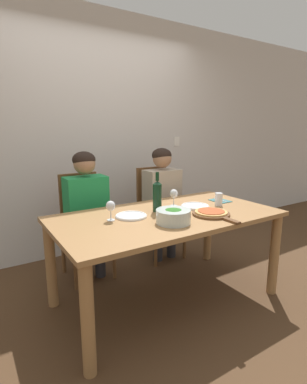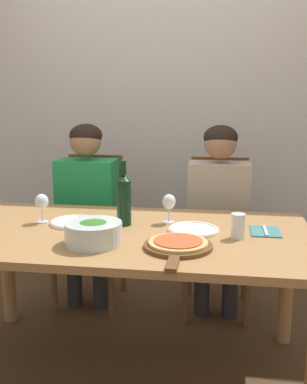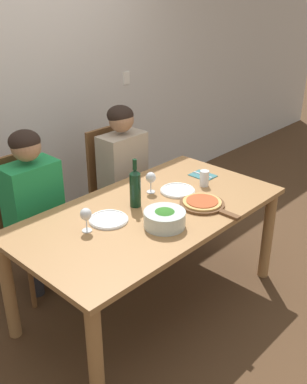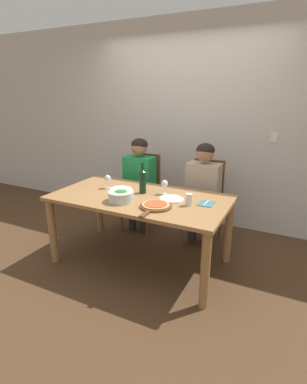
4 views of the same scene
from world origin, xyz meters
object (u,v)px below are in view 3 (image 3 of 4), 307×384
at_px(person_man, 124,165).
at_px(broccoli_bowl, 165,219).
at_px(pizza_on_board, 203,204).
at_px(water_tumbler, 204,178).
at_px(chair_right, 115,184).
at_px(dinner_plate_right, 178,190).
at_px(wine_glass_left, 86,215).
at_px(chair_left, 28,220).
at_px(wine_bottle, 135,187).
at_px(wine_glass_right, 151,178).
at_px(person_woman, 34,199).
at_px(dinner_plate_left, 109,219).
at_px(fork_on_napkin, 203,175).

height_order(person_man, broccoli_bowl, person_man).
height_order(pizza_on_board, water_tumbler, water_tumbler).
bearing_deg(chair_right, pizza_on_board, -98.83).
bearing_deg(dinner_plate_right, wine_glass_left, 177.14).
height_order(chair_left, wine_bottle, wine_bottle).
distance_m(broccoli_bowl, dinner_plate_right, 0.50).
xyz_separation_m(chair_left, person_man, (0.85, -0.12, 0.21)).
height_order(dinner_plate_right, wine_glass_right, wine_glass_right).
bearing_deg(water_tumbler, chair_right, 96.22).
relative_size(person_woman, wine_bottle, 3.72).
xyz_separation_m(chair_left, water_tumbler, (0.95, -0.86, 0.29)).
relative_size(chair_right, person_woman, 0.82).
bearing_deg(pizza_on_board, person_woman, 126.52).
xyz_separation_m(dinner_plate_left, wine_glass_left, (-0.17, 0.00, 0.10)).
relative_size(dinner_plate_left, pizza_on_board, 0.56).
relative_size(pizza_on_board, fork_on_napkin, 2.43).
relative_size(dinner_plate_left, wine_glass_left, 1.62).
xyz_separation_m(chair_right, broccoli_bowl, (-0.54, -1.05, 0.28)).
bearing_deg(wine_bottle, broccoli_bowl, -102.08).
distance_m(chair_left, dinner_plate_right, 1.11).
relative_size(chair_left, dinner_plate_right, 4.07).
bearing_deg(person_man, chair_left, 172.08).
bearing_deg(water_tumbler, dinner_plate_right, 160.45).
relative_size(broccoli_bowl, wine_glass_left, 1.68).
height_order(wine_glass_left, fork_on_napkin, wine_glass_left).
relative_size(wine_glass_left, wine_glass_right, 1.00).
relative_size(chair_right, fork_on_napkin, 5.54).
distance_m(person_woman, dinner_plate_left, 0.64).
bearing_deg(person_man, wine_glass_right, -114.86).
bearing_deg(pizza_on_board, dinner_plate_left, 151.79).
bearing_deg(water_tumbler, dinner_plate_left, 172.18).
relative_size(person_man, wine_glass_left, 8.08).
distance_m(chair_left, person_woman, 0.24).
bearing_deg(dinner_plate_right, chair_right, 81.77).
height_order(broccoli_bowl, pizza_on_board, broccoli_bowl).
height_order(chair_left, dinner_plate_left, chair_left).
distance_m(chair_right, wine_glass_right, 0.78).
height_order(chair_left, dinner_plate_right, chair_left).
distance_m(pizza_on_board, water_tumbler, 0.32).
height_order(wine_bottle, pizza_on_board, wine_bottle).
bearing_deg(water_tumbler, wine_bottle, 166.53).
height_order(wine_bottle, wine_glass_right, wine_bottle).
bearing_deg(wine_glass_right, chair_right, 69.21).
height_order(chair_right, person_woman, person_woman).
bearing_deg(wine_glass_left, water_tumbler, -6.51).
bearing_deg(broccoli_bowl, wine_glass_right, 53.42).
distance_m(wine_bottle, pizza_on_board, 0.46).
relative_size(dinner_plate_right, wine_glass_left, 1.62).
xyz_separation_m(wine_glass_right, water_tumbler, (0.34, -0.20, -0.05)).
distance_m(wine_bottle, water_tumbler, 0.58).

